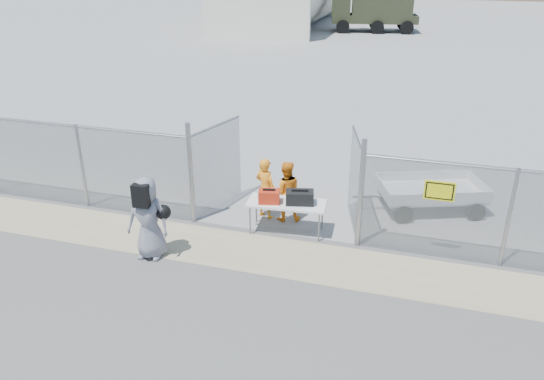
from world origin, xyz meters
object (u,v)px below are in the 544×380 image
(security_worker_right, at_px, (286,191))
(utility_trailer, at_px, (430,194))
(folding_table, at_px, (287,217))
(security_worker_left, at_px, (265,188))
(visitor, at_px, (148,218))

(security_worker_right, bearing_deg, utility_trailer, -172.81)
(folding_table, bearing_deg, utility_trailer, 30.70)
(security_worker_left, height_order, utility_trailer, security_worker_left)
(visitor, bearing_deg, utility_trailer, 31.22)
(security_worker_left, relative_size, utility_trailer, 0.47)
(security_worker_left, distance_m, security_worker_right, 0.51)
(security_worker_right, distance_m, visitor, 3.41)
(security_worker_left, relative_size, security_worker_right, 1.01)
(security_worker_left, bearing_deg, folding_table, 161.24)
(folding_table, distance_m, security_worker_left, 1.00)
(security_worker_right, relative_size, visitor, 0.83)
(folding_table, relative_size, visitor, 0.99)
(visitor, relative_size, utility_trailer, 0.55)
(folding_table, relative_size, utility_trailer, 0.54)
(security_worker_right, xyz_separation_m, utility_trailer, (3.37, 1.64, -0.36))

